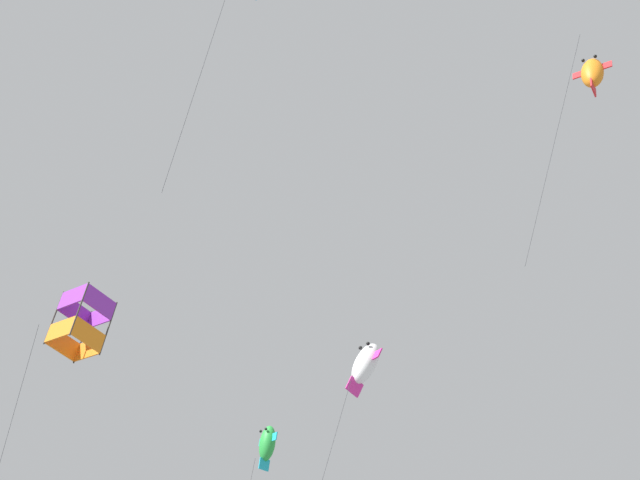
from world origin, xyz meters
TOP-DOWN VIEW (x-y plane):
  - kite_fish_far_centre at (-0.87, 3.01)m, footprint 1.57×1.98m
  - kite_fish_highest at (1.56, 0.12)m, footprint 3.05×2.92m
  - kite_box_near_left at (-8.57, 3.46)m, footprint 2.99×3.01m
  - kite_fish_upper_right at (5.39, -9.20)m, footprint 4.17×4.54m

SIDE VIEW (x-z plane):
  - kite_fish_far_centre at x=-0.87m, z-range 13.02..20.28m
  - kite_fish_highest at x=1.56m, z-range 15.20..23.87m
  - kite_box_near_left at x=-8.57m, z-range 16.13..23.15m
  - kite_fish_upper_right at x=5.39m, z-range 25.23..34.13m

